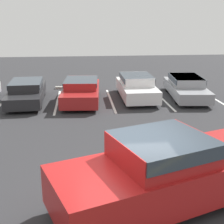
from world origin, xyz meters
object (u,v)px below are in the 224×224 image
object	(u,v)px
pickup_truck	(172,170)
parked_sedan_b	(27,91)
parked_sedan_e	(186,86)
wheel_stop_curb	(71,87)
parked_sedan_d	(136,86)
parked_sedan_c	(81,90)

from	to	relation	value
pickup_truck	parked_sedan_b	size ratio (longest dim) A/B	1.30
parked_sedan_e	wheel_stop_curb	bearing A→B (deg)	-108.64
parked_sedan_d	parked_sedan_e	bearing A→B (deg)	89.22
parked_sedan_b	parked_sedan_e	world-z (taller)	parked_sedan_e
pickup_truck	parked_sedan_d	distance (m)	10.23
pickup_truck	parked_sedan_b	distance (m)	11.10
parked_sedan_e	parked_sedan_d	bearing A→B (deg)	-85.24
parked_sedan_c	parked_sedan_e	distance (m)	5.85
parked_sedan_c	parked_sedan_b	bearing A→B (deg)	-89.46
parked_sedan_d	parked_sedan_c	bearing A→B (deg)	-82.30
parked_sedan_e	wheel_stop_curb	world-z (taller)	parked_sedan_e
parked_sedan_b	parked_sedan_d	size ratio (longest dim) A/B	1.06
parked_sedan_b	wheel_stop_curb	xyz separation A→B (m)	(2.22, 3.11, -0.55)
pickup_truck	parked_sedan_b	world-z (taller)	pickup_truck
pickup_truck	parked_sedan_d	bearing A→B (deg)	64.54
pickup_truck	wheel_stop_curb	world-z (taller)	pickup_truck
parked_sedan_d	wheel_stop_curb	distance (m)	4.72
parked_sedan_d	pickup_truck	bearing A→B (deg)	-5.50
parked_sedan_b	parked_sedan_e	bearing A→B (deg)	88.93
parked_sedan_d	parked_sedan_e	world-z (taller)	parked_sedan_d
parked_sedan_b	parked_sedan_c	xyz separation A→B (m)	(2.87, -0.18, 0.02)
parked_sedan_b	parked_sedan_c	world-z (taller)	parked_sedan_c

